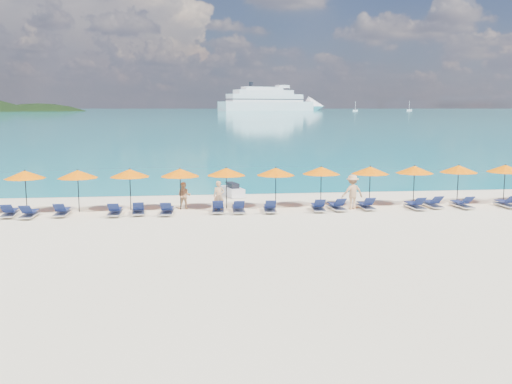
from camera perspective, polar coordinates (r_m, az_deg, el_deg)
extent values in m
plane|color=beige|center=(26.42, 0.76, -3.55)|extent=(1400.00, 1400.00, 0.00)
cube|color=#1FA9B2|center=(685.64, -6.47, 8.13)|extent=(1600.00, 1300.00, 0.01)
ellipsoid|color=black|center=(605.05, -20.75, 4.24)|extent=(162.00, 126.00, 85.50)
cube|color=white|center=(595.74, 1.10, 8.57)|extent=(103.24, 58.37, 9.47)
cone|color=white|center=(630.15, 6.04, 8.52)|extent=(27.35, 27.35, 20.84)
cube|color=white|center=(594.81, 0.95, 9.39)|extent=(82.97, 47.57, 7.58)
cube|color=white|center=(593.95, 0.79, 9.94)|extent=(64.98, 38.45, 4.74)
cube|color=white|center=(593.08, 0.63, 10.30)|extent=(44.70, 27.65, 3.31)
cube|color=black|center=(594.80, 0.95, 9.25)|extent=(84.00, 48.15, 0.85)
cube|color=black|center=(594.84, 0.95, 9.57)|extent=(81.93, 46.98, 0.85)
cylinder|color=black|center=(586.69, -0.49, 10.69)|extent=(4.17, 4.17, 5.21)
cube|color=white|center=(625.53, 15.07, 7.91)|extent=(5.68, 1.89, 1.52)
cylinder|color=white|center=(625.51, 15.09, 8.36)|extent=(0.34, 0.34, 9.47)
cube|color=white|center=(584.42, 9.89, 8.04)|extent=(5.22, 1.74, 1.39)
cylinder|color=white|center=(584.40, 9.90, 8.49)|extent=(0.31, 0.31, 8.71)
cube|color=silver|center=(35.43, -2.40, 0.05)|extent=(1.44, 2.45, 0.53)
cube|color=black|center=(35.20, -2.29, 0.62)|extent=(0.72, 1.05, 0.34)
cylinder|color=black|center=(35.89, -2.71, 1.01)|extent=(0.52, 0.20, 0.06)
imported|color=tan|center=(30.27, -3.73, -0.43)|extent=(0.61, 0.42, 1.63)
imported|color=tan|center=(31.13, -7.19, -0.37)|extent=(0.78, 0.53, 1.48)
imported|color=tan|center=(31.28, 9.61, 0.01)|extent=(1.30, 0.75, 1.89)
cylinder|color=black|center=(32.15, -22.02, 0.00)|extent=(0.05, 0.05, 2.20)
cone|color=#FF6900|center=(32.04, -22.11, 1.63)|extent=(2.10, 2.10, 0.42)
sphere|color=black|center=(32.02, -22.13, 2.02)|extent=(0.08, 0.08, 0.08)
cylinder|color=black|center=(31.43, -17.34, 0.06)|extent=(0.05, 0.05, 2.20)
cone|color=#FF6900|center=(31.32, -17.41, 1.72)|extent=(2.10, 2.10, 0.42)
sphere|color=black|center=(31.29, -17.43, 2.12)|extent=(0.08, 0.08, 0.08)
cylinder|color=black|center=(31.20, -12.46, 0.19)|extent=(0.05, 0.05, 2.20)
cone|color=#FF6900|center=(31.08, -12.52, 1.86)|extent=(2.10, 2.10, 0.42)
sphere|color=black|center=(31.06, -12.53, 2.27)|extent=(0.08, 0.08, 0.08)
cylinder|color=black|center=(30.95, -7.57, 0.25)|extent=(0.05, 0.05, 2.20)
cone|color=#FF6900|center=(30.83, -7.60, 1.94)|extent=(2.10, 2.10, 0.42)
sphere|color=black|center=(30.80, -7.61, 2.35)|extent=(0.08, 0.08, 0.08)
cylinder|color=black|center=(31.13, -2.98, 0.36)|extent=(0.05, 0.05, 2.20)
cone|color=#FF6900|center=(31.01, -2.99, 2.04)|extent=(2.10, 2.10, 0.42)
sphere|color=black|center=(30.98, -2.99, 2.45)|extent=(0.08, 0.08, 0.08)
cylinder|color=black|center=(31.17, 1.98, 0.38)|extent=(0.05, 0.05, 2.20)
cone|color=#FF6900|center=(31.06, 1.99, 2.06)|extent=(2.10, 2.10, 0.42)
sphere|color=black|center=(31.03, 1.99, 2.46)|extent=(0.08, 0.08, 0.08)
cylinder|color=black|center=(31.89, 6.51, 0.52)|extent=(0.05, 0.05, 2.20)
cone|color=#FF6900|center=(31.78, 6.54, 2.16)|extent=(2.10, 2.10, 0.42)
sphere|color=black|center=(31.75, 6.55, 2.55)|extent=(0.08, 0.08, 0.08)
cylinder|color=black|center=(32.41, 11.31, 0.53)|extent=(0.05, 0.05, 2.20)
cone|color=#FF6900|center=(32.30, 11.35, 2.15)|extent=(2.10, 2.10, 0.42)
sphere|color=black|center=(32.27, 11.37, 2.54)|extent=(0.08, 0.08, 0.08)
cylinder|color=black|center=(33.34, 15.51, 0.61)|extent=(0.05, 0.05, 2.20)
cone|color=#FF6900|center=(33.23, 15.57, 2.18)|extent=(2.10, 2.10, 0.42)
sphere|color=black|center=(33.21, 15.59, 2.56)|extent=(0.08, 0.08, 0.08)
cylinder|color=black|center=(34.48, 19.53, 0.68)|extent=(0.05, 0.05, 2.20)
cone|color=#FF6900|center=(34.37, 19.61, 2.20)|extent=(2.10, 2.10, 0.42)
sphere|color=black|center=(34.35, 19.63, 2.56)|extent=(0.08, 0.08, 0.08)
cylinder|color=black|center=(35.66, 23.58, 0.70)|extent=(0.05, 0.05, 2.20)
cone|color=#FF6900|center=(35.55, 23.67, 2.17)|extent=(2.10, 2.10, 0.42)
sphere|color=black|center=(35.53, 23.69, 2.52)|extent=(0.08, 0.08, 0.08)
cube|color=silver|center=(31.42, -23.39, -2.04)|extent=(0.74, 1.74, 0.06)
cube|color=#131F4F|center=(31.63, -23.31, -1.68)|extent=(0.63, 1.14, 0.04)
cube|color=#131F4F|center=(30.82, -23.66, -1.48)|extent=(0.59, 0.57, 0.43)
cube|color=silver|center=(30.77, -21.71, -2.16)|extent=(0.68, 1.72, 0.06)
cube|color=#131F4F|center=(30.98, -21.59, -1.78)|extent=(0.59, 1.12, 0.04)
cube|color=#131F4F|center=(30.18, -22.05, -1.59)|extent=(0.57, 0.56, 0.43)
cube|color=silver|center=(30.73, -18.81, -2.02)|extent=(0.65, 1.71, 0.06)
cube|color=#131F4F|center=(30.94, -18.72, -1.64)|extent=(0.57, 1.11, 0.04)
cube|color=#131F4F|center=(30.13, -19.08, -1.44)|extent=(0.56, 0.54, 0.43)
cube|color=silver|center=(30.04, -13.90, -2.04)|extent=(0.64, 1.71, 0.06)
cube|color=#131F4F|center=(30.26, -13.85, -1.66)|extent=(0.56, 1.10, 0.04)
cube|color=#131F4F|center=(29.44, -14.07, -1.45)|extent=(0.55, 0.54, 0.43)
cube|color=silver|center=(30.08, -11.68, -1.95)|extent=(0.78, 1.75, 0.06)
cube|color=#131F4F|center=(30.30, -11.70, -1.57)|extent=(0.65, 1.15, 0.04)
cube|color=#131F4F|center=(29.47, -11.70, -1.36)|extent=(0.60, 0.59, 0.43)
cube|color=silver|center=(29.77, -8.88, -1.99)|extent=(0.72, 1.73, 0.06)
cube|color=#131F4F|center=(29.99, -8.84, -1.60)|extent=(0.62, 1.13, 0.04)
cube|color=#131F4F|center=(29.16, -9.00, -1.39)|extent=(0.58, 0.57, 0.43)
cube|color=silver|center=(30.02, -3.81, -1.81)|extent=(0.74, 1.74, 0.06)
cube|color=#131F4F|center=(30.24, -3.80, -1.43)|extent=(0.63, 1.14, 0.04)
cube|color=#131F4F|center=(29.41, -3.84, -1.22)|extent=(0.59, 0.57, 0.43)
cube|color=silver|center=(29.96, -1.77, -1.82)|extent=(0.65, 1.71, 0.06)
cube|color=#131F4F|center=(30.17, -1.80, -1.44)|extent=(0.57, 1.11, 0.04)
cube|color=#131F4F|center=(29.34, -1.70, -1.23)|extent=(0.56, 0.55, 0.43)
cube|color=silver|center=(30.08, 1.39, -1.77)|extent=(0.74, 1.74, 0.06)
cube|color=#131F4F|center=(30.30, 1.36, -1.39)|extent=(0.63, 1.14, 0.04)
cube|color=#131F4F|center=(29.47, 1.47, -1.18)|extent=(0.59, 0.57, 0.43)
cube|color=silver|center=(30.56, 6.22, -1.66)|extent=(0.75, 1.74, 0.06)
cube|color=#131F4F|center=(30.77, 6.16, -1.28)|extent=(0.63, 1.14, 0.04)
cube|color=#131F4F|center=(29.95, 6.39, -1.08)|extent=(0.59, 0.58, 0.43)
cube|color=silver|center=(30.94, 8.06, -1.57)|extent=(0.76, 1.75, 0.06)
cube|color=#131F4F|center=(31.14, 7.91, -1.20)|extent=(0.64, 1.14, 0.04)
cube|color=#131F4F|center=(30.36, 8.42, -0.98)|extent=(0.59, 0.58, 0.43)
cube|color=silver|center=(31.47, 10.92, -1.47)|extent=(0.65, 1.71, 0.06)
cube|color=#131F4F|center=(31.67, 10.79, -1.10)|extent=(0.57, 1.11, 0.04)
cube|color=#131F4F|center=(30.89, 11.27, -0.89)|extent=(0.56, 0.55, 0.43)
cube|color=silver|center=(32.13, 15.59, -1.42)|extent=(0.70, 1.73, 0.06)
cube|color=#131F4F|center=(32.33, 15.42, -1.07)|extent=(0.60, 1.13, 0.04)
cube|color=#131F4F|center=(31.58, 16.04, -0.86)|extent=(0.58, 0.56, 0.43)
cube|color=silver|center=(32.88, 17.21, -1.27)|extent=(0.69, 1.73, 0.06)
cube|color=#131F4F|center=(33.07, 17.03, -0.92)|extent=(0.60, 1.12, 0.04)
cube|color=#131F4F|center=(32.33, 17.67, -0.72)|extent=(0.57, 0.56, 0.43)
cube|color=silver|center=(33.28, 19.89, -1.28)|extent=(0.74, 1.74, 0.06)
cube|color=#131F4F|center=(33.46, 19.69, -0.94)|extent=(0.63, 1.14, 0.04)
cube|color=#131F4F|center=(32.75, 20.42, -0.74)|extent=(0.59, 0.58, 0.43)
cube|color=silver|center=(34.43, 23.72, -1.18)|extent=(0.65, 1.71, 0.06)
cube|color=#131F4F|center=(34.62, 23.52, -0.85)|extent=(0.57, 1.11, 0.04)
cube|color=#131F4F|center=(33.91, 24.24, -0.65)|extent=(0.56, 0.55, 0.43)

